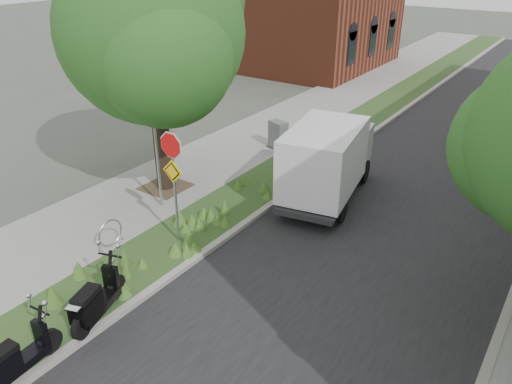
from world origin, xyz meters
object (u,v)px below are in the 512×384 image
(box_truck, at_px, (328,158))
(scooter_far, at_px, (12,364))
(utility_cabinet, at_px, (278,135))
(scooter_near, at_px, (93,305))
(sign_assembly, at_px, (173,166))

(box_truck, bearing_deg, scooter_far, -96.76)
(scooter_far, distance_m, utility_cabinet, 12.72)
(scooter_near, distance_m, box_truck, 8.24)
(scooter_near, relative_size, box_truck, 0.37)
(box_truck, bearing_deg, utility_cabinet, 143.14)
(scooter_far, height_order, utility_cabinet, utility_cabinet)
(scooter_far, bearing_deg, sign_assembly, 98.81)
(sign_assembly, xyz_separation_m, box_truck, (2.00, 4.70, -0.94))
(utility_cabinet, bearing_deg, sign_assembly, -79.07)
(sign_assembly, relative_size, utility_cabinet, 2.97)
(sign_assembly, height_order, scooter_far, sign_assembly)
(scooter_far, bearing_deg, box_truck, 83.24)
(sign_assembly, bearing_deg, scooter_near, -77.34)
(sign_assembly, xyz_separation_m, utility_cabinet, (-1.40, 7.25, -1.69))
(sign_assembly, distance_m, scooter_far, 5.63)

